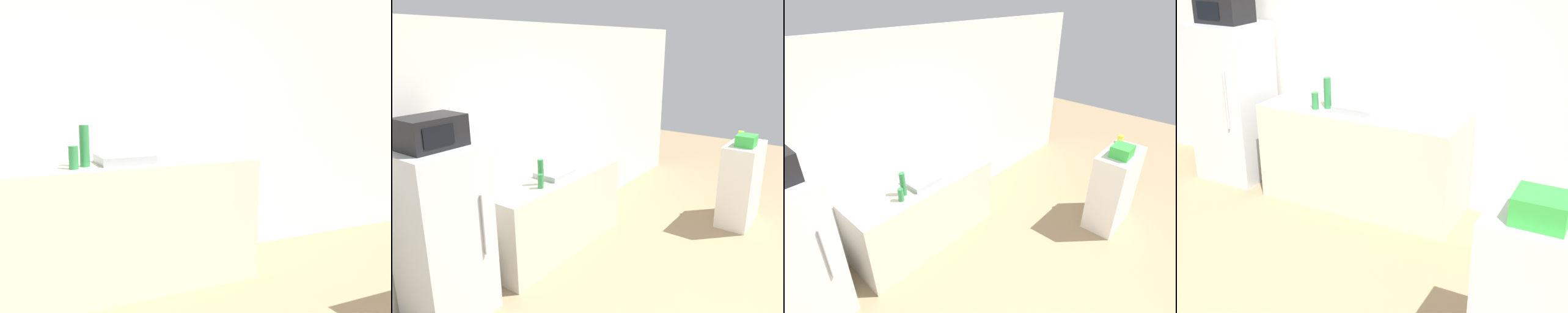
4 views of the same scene
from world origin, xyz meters
The scene contains 10 objects.
wall_back centered at (0.00, 2.82, 1.30)m, with size 8.00×0.06×2.60m, color white.
refrigerator centered at (-1.13, 2.45, 0.79)m, with size 0.67×0.61×1.58m.
microwave centered at (-1.13, 2.45, 1.71)m, with size 0.48×0.34×0.26m.
counter centered at (0.34, 2.46, 0.46)m, with size 1.87×0.63×0.92m, color beige.
sink_basin centered at (0.33, 2.43, 0.95)m, with size 0.38×0.33×0.06m, color #9EA3A8.
bottle_tall centered at (0.04, 2.37, 1.06)m, with size 0.07×0.07×0.28m, color #2D7F42.
bottle_short centered at (-0.05, 2.30, 0.99)m, with size 0.06×0.06×0.15m, color #2D7F42.
shelf_cabinet centered at (2.33, 0.83, 0.55)m, with size 0.77×0.40×1.10m, color white.
basket centered at (2.21, 0.80, 1.18)m, with size 0.26×0.23×0.15m, color green.
jar centered at (2.63, 0.97, 1.15)m, with size 0.08×0.08×0.10m, color yellow.
Camera 2 is at (-2.82, -0.25, 2.39)m, focal length 35.00 mm.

